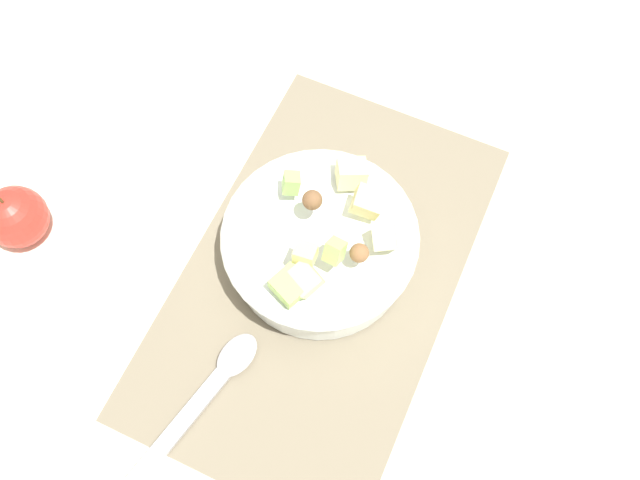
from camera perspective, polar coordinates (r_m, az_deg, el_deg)
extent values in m
plane|color=silver|center=(0.81, 0.08, -3.02)|extent=(2.40, 2.40, 0.00)
cube|color=#756B56|center=(0.81, 0.08, -2.94)|extent=(0.52, 0.31, 0.01)
cylinder|color=white|center=(0.79, 0.00, -0.55)|extent=(0.21, 0.21, 0.06)
torus|color=white|center=(0.76, 0.00, 0.38)|extent=(0.23, 0.23, 0.02)
cube|color=#E5D684|center=(0.72, -1.03, -3.40)|extent=(0.05, 0.04, 0.04)
cube|color=#E5D684|center=(0.71, -1.24, -1.16)|extent=(0.02, 0.03, 0.02)
cube|color=#93C160|center=(0.76, -2.44, 4.83)|extent=(0.03, 0.03, 0.03)
cube|color=#A3CC6B|center=(0.71, 1.25, -0.94)|extent=(0.03, 0.02, 0.03)
cube|color=#9EC656|center=(0.72, -2.56, -3.86)|extent=(0.04, 0.05, 0.03)
sphere|color=brown|center=(0.73, -0.65, 3.39)|extent=(0.03, 0.03, 0.03)
cube|color=beige|center=(0.78, 2.67, 5.63)|extent=(0.05, 0.04, 0.04)
sphere|color=brown|center=(0.72, 3.33, -1.10)|extent=(0.03, 0.03, 0.03)
cube|color=beige|center=(0.74, 5.49, 0.17)|extent=(0.04, 0.03, 0.04)
cube|color=#E5D684|center=(0.75, 4.03, 3.23)|extent=(0.03, 0.04, 0.03)
ellipsoid|color=#B7B7BC|center=(0.77, -7.01, -9.61)|extent=(0.06, 0.05, 0.01)
cube|color=#B7B7BC|center=(0.77, -12.04, -15.42)|extent=(0.17, 0.05, 0.01)
sphere|color=red|center=(0.88, -24.25, 1.79)|extent=(0.08, 0.08, 0.08)
cylinder|color=brown|center=(0.84, -25.35, 3.10)|extent=(0.00, 0.00, 0.01)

